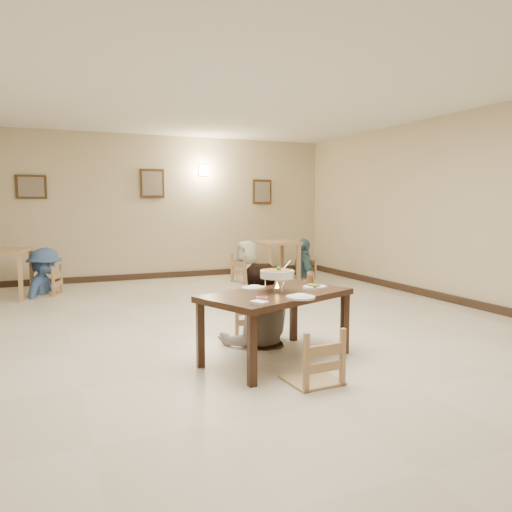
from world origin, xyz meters
name	(u,v)px	position (x,y,z in m)	size (l,w,h in m)	color
floor	(230,336)	(0.00, 0.00, 0.00)	(10.00, 10.00, 0.00)	beige
ceiling	(229,79)	(0.00, 0.00, 3.00)	(10.00, 10.00, 0.00)	white
wall_back	(148,208)	(0.00, 5.00, 1.50)	(10.00, 10.00, 0.00)	beige
wall_right	(483,209)	(4.00, 0.00, 1.50)	(10.00, 10.00, 0.00)	beige
baseboard_back	(149,276)	(0.00, 4.97, 0.06)	(8.00, 0.06, 0.12)	black
baseboard_right	(477,305)	(3.97, 0.00, 0.06)	(0.06, 10.00, 0.12)	black
picture_a	(31,187)	(-2.20, 4.96, 1.90)	(0.55, 0.04, 0.45)	#382512
picture_b	(152,183)	(0.10, 4.96, 2.00)	(0.50, 0.04, 0.60)	#382512
picture_c	(262,192)	(2.60, 4.96, 1.85)	(0.45, 0.04, 0.55)	#382512
wall_sconce	(203,170)	(1.20, 4.96, 2.30)	(0.16, 0.05, 0.22)	#FFD88C
main_table	(276,300)	(0.11, -1.05, 0.62)	(1.69, 1.33, 0.70)	#382216
chair_far	(256,304)	(0.19, -0.34, 0.44)	(0.42, 0.42, 0.89)	tan
chair_near	(312,329)	(0.14, -1.73, 0.47)	(0.45, 0.45, 0.95)	tan
main_diner	(257,263)	(0.17, -0.41, 0.92)	(0.89, 0.70, 1.84)	gray
curry_warmer	(277,274)	(0.13, -1.03, 0.88)	(0.38, 0.34, 0.31)	silver
rice_plate_far	(254,288)	(-0.02, -0.78, 0.71)	(0.26, 0.26, 0.06)	white
rice_plate_near	(301,297)	(0.18, -1.43, 0.71)	(0.27, 0.27, 0.06)	white
fried_plate	(315,286)	(0.58, -0.99, 0.72)	(0.26, 0.26, 0.06)	white
chili_dish	(262,298)	(-0.16, -1.31, 0.71)	(0.11, 0.11, 0.02)	white
napkin_cutlery	(259,303)	(-0.28, -1.53, 0.71)	(0.19, 0.23, 0.03)	white
drink_glass	(310,278)	(0.67, -0.75, 0.76)	(0.07, 0.07, 0.14)	white
bg_table_left	(2,257)	(-2.67, 3.73, 0.69)	(0.99, 0.99, 0.84)	tan
bg_table_right	(276,248)	(2.40, 3.80, 0.67)	(0.86, 0.86, 0.81)	tan
bg_chair_lr	(45,267)	(-2.03, 3.77, 0.49)	(0.46, 0.46, 0.98)	tan
bg_chair_rl	(247,256)	(1.76, 3.79, 0.53)	(0.50, 0.50, 1.06)	tan
bg_chair_rr	(304,257)	(3.04, 3.76, 0.46)	(0.43, 0.43, 0.92)	tan
bg_diner_b	(44,248)	(-2.03, 3.77, 0.83)	(1.07, 0.61, 1.65)	#456395
bg_diner_c	(247,241)	(1.76, 3.79, 0.84)	(0.82, 0.53, 1.68)	silver
bg_diner_d	(304,239)	(3.04, 3.76, 0.85)	(0.99, 0.41, 1.69)	slate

